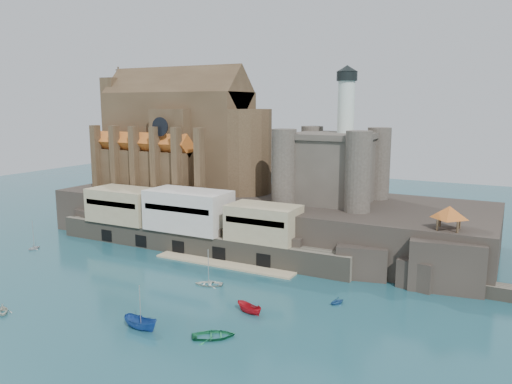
{
  "coord_description": "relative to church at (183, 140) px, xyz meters",
  "views": [
    {
      "loc": [
        51.12,
        -62.38,
        30.96
      ],
      "look_at": [
        1.87,
        32.0,
        12.32
      ],
      "focal_mm": 35.0,
      "sensor_mm": 36.0,
      "label": 1
    }
  ],
  "objects": [
    {
      "name": "castle_keep",
      "position": [
        40.21,
        -0.78,
        -3.81
      ],
      "size": [
        21.2,
        21.2,
        29.3
      ],
      "color": "#443E36",
      "rests_on": "promontory"
    },
    {
      "name": "quay",
      "position": [
        13.94,
        -18.78,
        -16.06
      ],
      "size": [
        70.0,
        12.0,
        13.05
      ],
      "color": "#666051",
      "rests_on": "ground"
    },
    {
      "name": "boat_7",
      "position": [
        52.15,
        -32.3,
        -22.13
      ],
      "size": [
        2.8,
        2.4,
        2.78
      ],
      "primitive_type": "imported",
      "rotation": [
        0.0,
        0.0,
        5.81
      ],
      "color": "#285B99",
      "rests_on": "ground"
    },
    {
      "name": "boat_3",
      "position": [
        41.13,
        -51.14,
        -22.13
      ],
      "size": [
        3.42,
        4.16,
        5.91
      ],
      "primitive_type": "imported",
      "rotation": [
        0.0,
        0.0,
        2.18
      ],
      "color": "#1B7D4C",
      "rests_on": "ground"
    },
    {
      "name": "promontory",
      "position": [
        23.94,
        -2.48,
        -17.2
      ],
      "size": [
        100.0,
        36.0,
        10.0
      ],
      "color": "black",
      "rests_on": "ground"
    },
    {
      "name": "boat_4",
      "position": [
        -15.87,
        -33.87,
        -22.13
      ],
      "size": [
        2.56,
        1.69,
        2.83
      ],
      "primitive_type": "imported",
      "rotation": [
        0.0,
        0.0,
        3.06
      ],
      "color": "silver",
      "rests_on": "ground"
    },
    {
      "name": "boat_6",
      "position": [
        29.61,
        -34.61,
        -22.13
      ],
      "size": [
        2.13,
        3.66,
        4.93
      ],
      "primitive_type": "imported",
      "rotation": [
        0.0,
        0.0,
        5.05
      ],
      "color": "silver",
      "rests_on": "ground"
    },
    {
      "name": "church",
      "position": [
        0.0,
        0.0,
        0.0
      ],
      "size": [
        47.0,
        25.93,
        30.51
      ],
      "color": "#453320",
      "rests_on": "promontory"
    },
    {
      "name": "boat_2",
      "position": [
        30.68,
        -53.65,
        -22.13
      ],
      "size": [
        2.36,
        2.3,
        5.76
      ],
      "primitive_type": "imported",
      "rotation": [
        0.0,
        0.0,
        1.51
      ],
      "color": "#1E4794",
      "rests_on": "ground"
    },
    {
      "name": "rock_outcrop",
      "position": [
        66.13,
        -16.01,
        -18.11
      ],
      "size": [
        14.5,
        10.5,
        8.7
      ],
      "color": "black",
      "rests_on": "ground"
    },
    {
      "name": "boat_1",
      "position": [
        8.76,
        -59.18,
        -22.13
      ],
      "size": [
        3.19,
        3.45,
        3.42
      ],
      "primitive_type": "imported",
      "rotation": [
        0.0,
        0.0,
        0.94
      ],
      "color": "beige",
      "rests_on": "ground"
    },
    {
      "name": "pavilion",
      "position": [
        66.13,
        -15.85,
        -9.4
      ],
      "size": [
        6.4,
        6.4,
        5.4
      ],
      "color": "#453320",
      "rests_on": "rock_outcrop"
    },
    {
      "name": "ground",
      "position": [
        24.13,
        -41.85,
        -22.13
      ],
      "size": [
        300.0,
        300.0,
        0.0
      ],
      "primitive_type": "plane",
      "color": "#194752",
      "rests_on": "ground"
    },
    {
      "name": "boat_5",
      "position": [
        41.45,
        -41.75,
        -22.13
      ],
      "size": [
        2.16,
        2.13,
        4.6
      ],
      "primitive_type": "imported",
      "rotation": [
        0.0,
        0.0,
        4.46
      ],
      "color": "red",
      "rests_on": "ground"
    }
  ]
}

